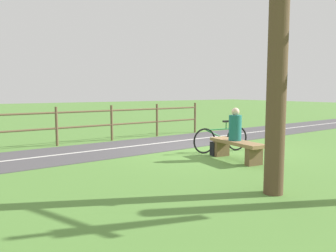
% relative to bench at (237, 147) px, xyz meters
% --- Properties ---
extents(ground_plane, '(80.00, 80.00, 0.00)m').
position_rel_bench_xyz_m(ground_plane, '(1.70, -0.38, -0.33)').
color(ground_plane, '#548438').
extents(paved_path, '(4.90, 36.09, 0.02)m').
position_rel_bench_xyz_m(paved_path, '(3.00, 3.62, -0.32)').
color(paved_path, '#4C494C').
rests_on(paved_path, ground_plane).
extents(path_centre_line, '(2.20, 31.94, 0.00)m').
position_rel_bench_xyz_m(path_centre_line, '(3.00, 3.62, -0.31)').
color(path_centre_line, silver).
rests_on(path_centre_line, paved_path).
extents(bench, '(1.66, 0.61, 0.48)m').
position_rel_bench_xyz_m(bench, '(0.00, 0.00, 0.00)').
color(bench, '#937047').
rests_on(bench, ground_plane).
extents(person_seated, '(0.34, 0.34, 0.80)m').
position_rel_bench_xyz_m(person_seated, '(0.08, -0.01, 0.50)').
color(person_seated, '#1E6B66').
rests_on(person_seated, bench).
extents(bicycle, '(0.27, 1.76, 0.87)m').
position_rel_bench_xyz_m(bicycle, '(1.05, -0.45, 0.04)').
color(bicycle, black).
rests_on(bicycle, ground_plane).
extents(backpack, '(0.28, 0.36, 0.36)m').
position_rel_bench_xyz_m(backpack, '(0.72, -0.02, -0.15)').
color(backpack, black).
rests_on(backpack, ground_plane).
extents(fence_roadside, '(0.66, 11.25, 1.20)m').
position_rel_bench_xyz_m(fence_roadside, '(4.61, 3.05, 0.38)').
color(fence_roadside, brown).
rests_on(fence_roadside, ground_plane).
extents(tree_far_right, '(1.20, 1.24, 4.55)m').
position_rel_bench_xyz_m(tree_far_right, '(-2.23, 1.36, 1.80)').
color(tree_far_right, brown).
rests_on(tree_far_right, ground_plane).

